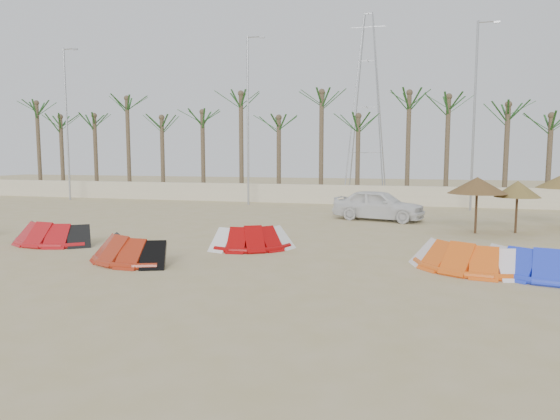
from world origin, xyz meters
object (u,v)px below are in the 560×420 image
(parasol_mid, at_px, (518,189))
(parasol_left, at_px, (477,185))
(kite_red_mid, at_px, (132,247))
(kite_red_left, at_px, (56,232))
(kite_orange, at_px, (464,255))
(car, at_px, (379,205))
(kite_blue, at_px, (547,261))
(kite_red_right, at_px, (255,237))

(parasol_mid, bearing_deg, parasol_left, -162.77)
(kite_red_mid, distance_m, parasol_mid, 15.79)
(kite_red_left, xyz_separation_m, kite_orange, (14.48, -0.56, -0.00))
(kite_red_left, height_order, parasol_mid, parasol_mid)
(kite_red_mid, relative_size, car, 0.79)
(kite_orange, bearing_deg, parasol_left, 81.45)
(kite_red_left, bearing_deg, kite_orange, -2.20)
(kite_orange, relative_size, parasol_left, 1.55)
(kite_red_mid, relative_size, kite_orange, 0.96)
(kite_orange, distance_m, car, 11.06)
(kite_red_mid, bearing_deg, parasol_mid, 35.95)
(kite_blue, bearing_deg, kite_red_mid, -174.60)
(parasol_mid, bearing_deg, kite_orange, -109.51)
(kite_red_mid, xyz_separation_m, parasol_mid, (12.73, 9.23, 1.46))
(kite_red_right, bearing_deg, car, 67.91)
(kite_blue, distance_m, car, 12.13)
(kite_red_right, distance_m, car, 9.78)
(kite_blue, distance_m, parasol_left, 7.81)
(car, bearing_deg, kite_blue, -139.85)
(kite_blue, bearing_deg, parasol_left, 97.62)
(kite_red_right, xyz_separation_m, parasol_left, (7.97, 5.73, 1.62))
(kite_red_mid, distance_m, kite_orange, 10.09)
(kite_red_left, distance_m, parasol_left, 17.03)
(kite_red_mid, xyz_separation_m, parasol_left, (11.07, 8.72, 1.62))
(kite_red_left, distance_m, kite_red_mid, 4.94)
(parasol_left, relative_size, parasol_mid, 1.09)
(parasol_left, bearing_deg, kite_orange, -98.55)
(kite_red_right, distance_m, parasol_left, 9.95)
(kite_red_mid, relative_size, kite_blue, 0.95)
(kite_orange, bearing_deg, kite_red_mid, -171.63)
(kite_red_mid, distance_m, kite_blue, 12.14)
(kite_red_right, xyz_separation_m, kite_blue, (8.99, -1.84, 0.00))
(kite_red_left, xyz_separation_m, parasol_left, (15.57, 6.69, 1.62))
(kite_red_left, bearing_deg, parasol_left, 23.26)
(parasol_left, xyz_separation_m, parasol_mid, (1.66, 0.52, -0.16))
(parasol_mid, bearing_deg, car, 154.76)
(kite_orange, distance_m, kite_blue, 2.13)
(kite_red_right, distance_m, kite_blue, 9.17)
(kite_orange, height_order, kite_blue, same)
(kite_orange, relative_size, kite_blue, 0.99)
(kite_blue, bearing_deg, kite_orange, 171.20)
(parasol_left, relative_size, car, 0.53)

